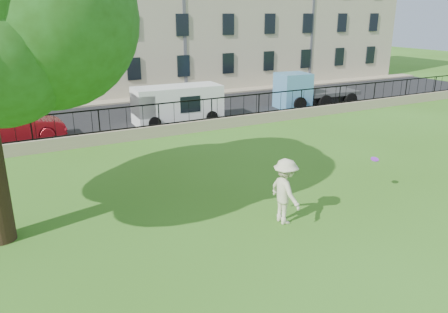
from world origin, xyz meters
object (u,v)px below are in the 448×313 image
man (285,191)px  white_van (178,104)px  blue_truck (315,89)px  frisbee (375,159)px  red_sedan (16,127)px

man → white_van: 13.51m
man → blue_truck: blue_truck is taller
frisbee → white_van: white_van is taller
white_van → blue_truck: blue_truck is taller
man → white_van: white_van is taller
man → frisbee: (3.97, 0.34, 0.29)m
man → white_van: size_ratio=0.40×
man → white_van: (1.97, 13.37, 0.04)m
frisbee → man: bearing=-175.1°
blue_truck → frisbee: bearing=-115.9°
white_van → blue_truck: bearing=2.0°
white_van → red_sedan: bearing=-178.0°
frisbee → white_van: 13.18m
man → red_sedan: size_ratio=0.45×
man → blue_truck: 17.94m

